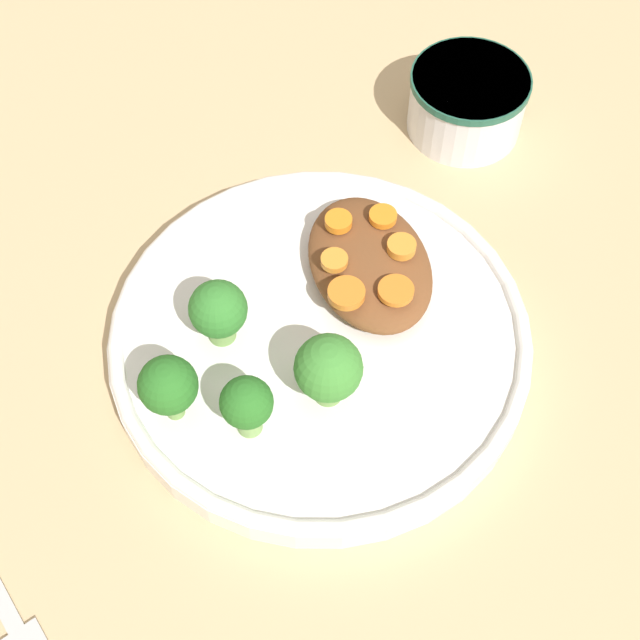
# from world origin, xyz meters

# --- Properties ---
(ground_plane) EXTENTS (4.00, 4.00, 0.00)m
(ground_plane) POSITION_xyz_m (0.00, 0.00, 0.00)
(ground_plane) COLOR tan
(plate) EXTENTS (0.29, 0.29, 0.03)m
(plate) POSITION_xyz_m (0.00, 0.00, 0.01)
(plate) COLOR white
(plate) RESTS_ON ground_plane
(dip_bowl) EXTENTS (0.09, 0.09, 0.05)m
(dip_bowl) POSITION_xyz_m (0.17, -0.17, 0.03)
(dip_bowl) COLOR silver
(dip_bowl) RESTS_ON ground_plane
(stew_mound) EXTENTS (0.12, 0.08, 0.03)m
(stew_mound) POSITION_xyz_m (0.04, -0.05, 0.03)
(stew_mound) COLOR brown
(stew_mound) RESTS_ON plate
(broccoli_floret_0) EXTENTS (0.04, 0.04, 0.06)m
(broccoli_floret_0) POSITION_xyz_m (-0.05, 0.01, 0.05)
(broccoli_floret_0) COLOR #759E51
(broccoli_floret_0) RESTS_ON plate
(broccoli_floret_1) EXTENTS (0.03, 0.03, 0.05)m
(broccoli_floret_1) POSITION_xyz_m (-0.06, 0.06, 0.05)
(broccoli_floret_1) COLOR #7FA85B
(broccoli_floret_1) RESTS_ON plate
(broccoli_floret_2) EXTENTS (0.04, 0.04, 0.05)m
(broccoli_floret_2) POSITION_xyz_m (0.02, 0.06, 0.05)
(broccoli_floret_2) COLOR #759E51
(broccoli_floret_2) RESTS_ON plate
(broccoli_floret_3) EXTENTS (0.04, 0.04, 0.05)m
(broccoli_floret_3) POSITION_xyz_m (-0.03, 0.11, 0.06)
(broccoli_floret_3) COLOR #759E51
(broccoli_floret_3) RESTS_ON plate
(carrot_slice_0) EXTENTS (0.02, 0.02, 0.00)m
(carrot_slice_0) POSITION_xyz_m (-0.00, -0.05, 0.05)
(carrot_slice_0) COLOR orange
(carrot_slice_0) RESTS_ON stew_mound
(carrot_slice_1) EXTENTS (0.02, 0.02, 0.01)m
(carrot_slice_1) POSITION_xyz_m (0.03, -0.02, 0.05)
(carrot_slice_1) COLOR orange
(carrot_slice_1) RESTS_ON stew_mound
(carrot_slice_2) EXTENTS (0.02, 0.02, 0.01)m
(carrot_slice_2) POSITION_xyz_m (0.06, -0.06, 0.05)
(carrot_slice_2) COLOR orange
(carrot_slice_2) RESTS_ON stew_mound
(carrot_slice_3) EXTENTS (0.02, 0.02, 0.01)m
(carrot_slice_3) POSITION_xyz_m (0.03, -0.07, 0.05)
(carrot_slice_3) COLOR orange
(carrot_slice_3) RESTS_ON stew_mound
(carrot_slice_4) EXTENTS (0.02, 0.02, 0.01)m
(carrot_slice_4) POSITION_xyz_m (0.07, -0.03, 0.05)
(carrot_slice_4) COLOR orange
(carrot_slice_4) RESTS_ON stew_mound
(carrot_slice_5) EXTENTS (0.02, 0.02, 0.01)m
(carrot_slice_5) POSITION_xyz_m (0.01, -0.02, 0.05)
(carrot_slice_5) COLOR orange
(carrot_slice_5) RESTS_ON stew_mound
(fork) EXTENTS (0.17, 0.07, 0.01)m
(fork) POSITION_xyz_m (-0.12, 0.23, 0.00)
(fork) COLOR #B9B9B9
(fork) RESTS_ON ground_plane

